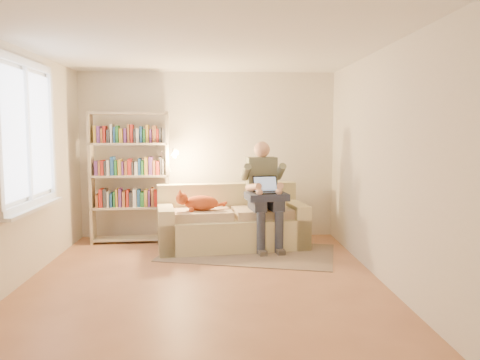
{
  "coord_description": "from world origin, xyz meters",
  "views": [
    {
      "loc": [
        0.18,
        -5.17,
        1.69
      ],
      "look_at": [
        0.46,
        1.0,
        1.04
      ],
      "focal_mm": 35.0,
      "sensor_mm": 36.0,
      "label": 1
    }
  ],
  "objects_px": {
    "cat": "(197,203)",
    "laptop": "(268,189)",
    "person": "(264,189)",
    "bookshelf": "(130,171)",
    "sofa": "(231,224)"
  },
  "relations": [
    {
      "from": "laptop",
      "to": "bookshelf",
      "type": "relative_size",
      "value": 0.2
    },
    {
      "from": "sofa",
      "to": "laptop",
      "type": "bearing_deg",
      "value": -32.01
    },
    {
      "from": "cat",
      "to": "bookshelf",
      "type": "height_order",
      "value": "bookshelf"
    },
    {
      "from": "person",
      "to": "bookshelf",
      "type": "distance_m",
      "value": 2.04
    },
    {
      "from": "sofa",
      "to": "person",
      "type": "bearing_deg",
      "value": -19.38
    },
    {
      "from": "cat",
      "to": "laptop",
      "type": "distance_m",
      "value": 1.02
    },
    {
      "from": "person",
      "to": "laptop",
      "type": "xyz_separation_m",
      "value": [
        0.05,
        -0.13,
        0.02
      ]
    },
    {
      "from": "bookshelf",
      "to": "person",
      "type": "bearing_deg",
      "value": -16.72
    },
    {
      "from": "sofa",
      "to": "cat",
      "type": "relative_size",
      "value": 3.13
    },
    {
      "from": "person",
      "to": "cat",
      "type": "height_order",
      "value": "person"
    },
    {
      "from": "person",
      "to": "cat",
      "type": "xyz_separation_m",
      "value": [
        -0.95,
        -0.12,
        -0.18
      ]
    },
    {
      "from": "laptop",
      "to": "cat",
      "type": "bearing_deg",
      "value": 170.59
    },
    {
      "from": "bookshelf",
      "to": "sofa",
      "type": "bearing_deg",
      "value": -17.2
    },
    {
      "from": "person",
      "to": "cat",
      "type": "distance_m",
      "value": 0.98
    },
    {
      "from": "sofa",
      "to": "cat",
      "type": "distance_m",
      "value": 0.64
    }
  ]
}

